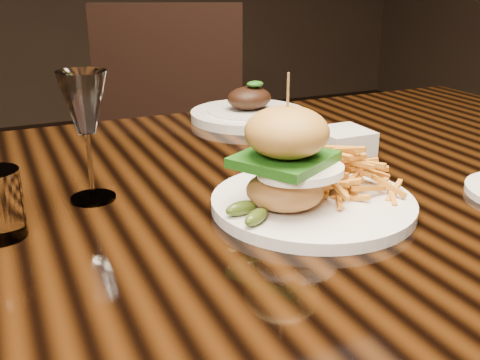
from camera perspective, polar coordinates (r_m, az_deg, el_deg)
name	(u,v)px	position (r m, az deg, el deg)	size (l,w,h in m)	color
dining_table	(237,233)	(0.84, -0.32, -5.42)	(1.60, 0.90, 0.75)	black
burger_plate	(311,175)	(0.72, 7.23, 0.46)	(0.26, 0.26, 0.18)	white
ramekin	(343,141)	(0.97, 10.39, 3.91)	(0.08, 0.08, 0.04)	white
wine_glass	(85,107)	(0.75, -15.52, 7.13)	(0.06, 0.06, 0.17)	white
far_dish	(249,112)	(1.17, 0.93, 6.92)	(0.24, 0.24, 0.08)	white
chair_far	(167,147)	(1.72, -7.40, 3.34)	(0.61, 0.61, 0.95)	black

